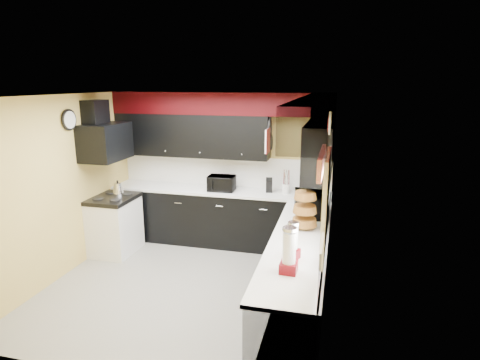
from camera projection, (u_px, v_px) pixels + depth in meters
The scene contains 35 objects.
ground at pixel (187, 285), 5.40m from camera, with size 3.60×3.60×0.00m, color gray.
wall_back at pixel (224, 167), 6.79m from camera, with size 3.60×0.06×2.50m, color #E0C666.
wall_right at pixel (329, 206), 4.67m from camera, with size 0.06×3.60×2.50m, color #E0C666.
wall_left at pixel (62, 187), 5.52m from camera, with size 0.06×3.60×2.50m, color #E0C666.
ceiling at pixel (181, 96), 4.80m from camera, with size 3.60×3.60×0.06m, color white.
cab_back at pixel (219, 218), 6.70m from camera, with size 3.60×0.60×0.90m, color black.
cab_right at pixel (298, 278), 4.65m from camera, with size 0.60×3.00×0.90m, color black.
counter_back at pixel (219, 191), 6.59m from camera, with size 3.62×0.64×0.04m, color white.
counter_right at pixel (299, 240), 4.54m from camera, with size 0.64×3.02×0.04m, color white.
splash_back at pixel (224, 171), 6.80m from camera, with size 3.60×0.02×0.50m, color white.
splash_right at pixel (328, 211), 4.69m from camera, with size 0.02×3.60×0.50m, color white.
upper_back at pixel (192, 135), 6.61m from camera, with size 2.60×0.35×0.70m, color black.
upper_right at pixel (320, 147), 5.43m from camera, with size 0.35×1.80×0.70m, color black.
soffit_back at pixel (220, 103), 6.37m from camera, with size 3.60×0.36×0.35m, color black.
soffit_right at pixel (316, 114), 4.29m from camera, with size 0.36×3.24×0.35m, color black.
stove at pixel (115, 226), 6.35m from camera, with size 0.60×0.75×0.86m, color white.
cooktop at pixel (113, 199), 6.24m from camera, with size 0.62×0.77×0.06m, color black.
hood at pixel (106, 142), 6.04m from camera, with size 0.50×0.78×0.55m, color black.
hood_duct at pixel (95, 114), 5.97m from camera, with size 0.24×0.40×0.40m, color black.
window at pixel (326, 204), 3.76m from camera, with size 0.03×0.86×0.96m, color white, non-canonical shape.
valance at pixel (322, 162), 3.67m from camera, with size 0.04×0.88×0.20m, color red.
pan_top at pixel (270, 126), 6.18m from camera, with size 0.03×0.22×0.40m, color black, non-canonical shape.
pan_mid at pixel (268, 143), 6.12m from camera, with size 0.03×0.28×0.46m, color black, non-canonical shape.
pan_low at pixel (271, 143), 6.37m from camera, with size 0.03×0.24×0.42m, color black, non-canonical shape.
cut_board at pixel (267, 141), 5.99m from camera, with size 0.03×0.26×0.35m, color white.
baskets at pixel (305, 209), 4.80m from camera, with size 0.27×0.27×0.50m, color brown, non-canonical shape.
clock at pixel (69, 120), 5.53m from camera, with size 0.03×0.30×0.30m, color black, non-canonical shape.
deco_plate at pixel (330, 123), 4.11m from camera, with size 0.03×0.24×0.24m, color white, non-canonical shape.
toaster_oven at pixel (221, 183), 6.48m from camera, with size 0.42×0.35×0.24m, color black.
microwave at pixel (310, 204), 5.28m from camera, with size 0.56×0.38×0.31m, color black.
utensil_crock at pixel (286, 189), 6.35m from camera, with size 0.14×0.14×0.15m, color white.
knife_block at pixel (269, 185), 6.39m from camera, with size 0.10×0.14×0.22m, color black.
kettle at pixel (118, 188), 6.43m from camera, with size 0.18×0.18×0.16m, color #A6A7AB, non-canonical shape.
dispenser_a at pixel (293, 242), 3.98m from camera, with size 0.13×0.13×0.35m, color #650607, non-canonical shape.
dispenser_b at pixel (289, 251), 3.68m from camera, with size 0.16×0.16×0.43m, color #600B0B, non-canonical shape.
Camera 1 is at (1.88, -4.58, 2.67)m, focal length 30.00 mm.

